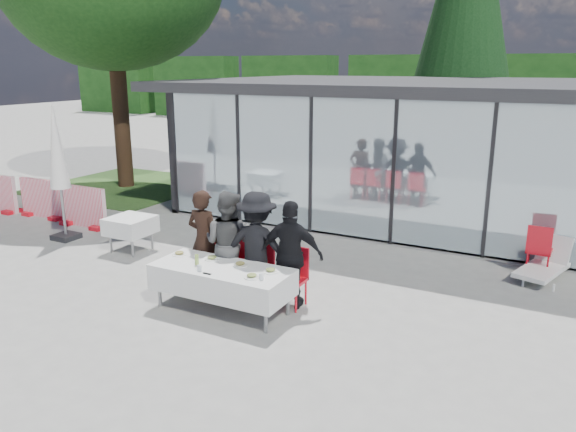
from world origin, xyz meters
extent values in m
plane|color=gray|center=(0.00, 0.00, 0.00)|extent=(90.00, 90.00, 0.00)
cube|color=gray|center=(2.00, 8.00, 0.05)|extent=(14.00, 8.00, 0.10)
cube|color=black|center=(2.00, 11.90, 1.60)|extent=(14.00, 0.20, 3.20)
cube|color=black|center=(-4.90, 8.00, 1.60)|extent=(0.20, 8.00, 3.20)
cube|color=silver|center=(2.00, 4.03, 1.60)|extent=(13.60, 0.06, 3.10)
cube|color=#2D2D30|center=(2.00, 7.60, 3.32)|extent=(14.80, 8.80, 0.24)
cube|color=#262628|center=(-4.80, 4.03, 1.60)|extent=(0.08, 0.10, 3.10)
cube|color=#262628|center=(-2.86, 4.03, 1.60)|extent=(0.08, 0.10, 3.10)
cube|color=#262628|center=(-0.91, 4.03, 1.60)|extent=(0.08, 0.10, 3.10)
cube|color=#262628|center=(1.03, 4.03, 1.60)|extent=(0.08, 0.10, 3.10)
cube|color=#262628|center=(2.97, 4.03, 1.60)|extent=(0.08, 0.10, 3.10)
cube|color=red|center=(-0.50, 6.50, 0.45)|extent=(0.45, 0.45, 0.90)
cube|color=red|center=(1.00, 7.00, 0.45)|extent=(0.45, 0.45, 0.90)
cube|color=red|center=(3.50, 6.50, 0.45)|extent=(0.45, 0.45, 0.90)
cube|color=#133611|center=(-30.00, 28.00, 2.20)|extent=(6.50, 2.00, 4.40)
cube|color=#133611|center=(-22.00, 28.00, 2.20)|extent=(6.50, 2.00, 4.40)
cube|color=#133611|center=(-14.00, 28.00, 2.20)|extent=(6.50, 2.00, 4.40)
cube|color=#133611|center=(-6.00, 28.00, 2.20)|extent=(6.50, 2.00, 4.40)
cube|color=#133611|center=(2.00, 28.00, 2.20)|extent=(6.50, 2.00, 4.40)
cube|color=silver|center=(-0.33, -0.49, 0.54)|extent=(2.26, 0.96, 0.42)
cylinder|color=gray|center=(-1.33, -0.84, 0.35)|extent=(0.06, 0.06, 0.71)
cylinder|color=gray|center=(0.67, -0.84, 0.35)|extent=(0.06, 0.06, 0.71)
cylinder|color=gray|center=(-1.33, -0.14, 0.35)|extent=(0.06, 0.06, 0.71)
cylinder|color=gray|center=(0.67, -0.14, 0.35)|extent=(0.06, 0.06, 0.71)
imported|color=black|center=(-1.14, 0.18, 0.89)|extent=(0.67, 0.67, 1.78)
cube|color=red|center=(-1.14, 0.17, 0.45)|extent=(0.44, 0.44, 0.05)
cube|color=red|center=(-1.14, 0.37, 0.70)|extent=(0.44, 0.04, 0.55)
cylinder|color=red|center=(-1.32, -0.01, 0.21)|extent=(0.04, 0.04, 0.43)
cylinder|color=red|center=(-0.96, -0.01, 0.21)|extent=(0.04, 0.04, 0.43)
cylinder|color=red|center=(-1.32, 0.35, 0.21)|extent=(0.04, 0.04, 0.43)
cylinder|color=red|center=(-0.96, 0.35, 0.21)|extent=(0.04, 0.04, 0.43)
imported|color=#545454|center=(-0.64, 0.18, 0.91)|extent=(0.92, 0.92, 1.82)
cube|color=red|center=(-0.64, 0.17, 0.45)|extent=(0.44, 0.44, 0.05)
cube|color=red|center=(-0.64, 0.37, 0.70)|extent=(0.44, 0.04, 0.55)
cylinder|color=red|center=(-0.82, -0.01, 0.21)|extent=(0.04, 0.04, 0.43)
cylinder|color=red|center=(-0.46, -0.01, 0.21)|extent=(0.04, 0.04, 0.43)
cylinder|color=red|center=(-0.82, 0.35, 0.21)|extent=(0.04, 0.04, 0.43)
cylinder|color=red|center=(-0.46, 0.35, 0.21)|extent=(0.04, 0.04, 0.43)
imported|color=black|center=(-0.07, 0.18, 0.93)|extent=(1.40, 1.40, 1.86)
cube|color=red|center=(-0.07, 0.17, 0.45)|extent=(0.44, 0.44, 0.05)
cube|color=red|center=(-0.07, 0.37, 0.70)|extent=(0.44, 0.04, 0.55)
cylinder|color=red|center=(-0.25, -0.01, 0.21)|extent=(0.04, 0.04, 0.43)
cylinder|color=red|center=(0.11, -0.01, 0.21)|extent=(0.04, 0.04, 0.43)
cylinder|color=red|center=(-0.25, 0.35, 0.21)|extent=(0.04, 0.04, 0.43)
cylinder|color=red|center=(0.11, 0.35, 0.21)|extent=(0.04, 0.04, 0.43)
imported|color=black|center=(0.57, 0.18, 0.89)|extent=(1.24, 1.24, 1.78)
cube|color=red|center=(0.57, 0.17, 0.45)|extent=(0.44, 0.44, 0.05)
cube|color=red|center=(0.57, 0.37, 0.70)|extent=(0.44, 0.04, 0.55)
cylinder|color=red|center=(0.39, -0.01, 0.21)|extent=(0.04, 0.04, 0.43)
cylinder|color=red|center=(0.75, -0.01, 0.21)|extent=(0.04, 0.04, 0.43)
cylinder|color=red|center=(0.39, 0.35, 0.21)|extent=(0.04, 0.04, 0.43)
cylinder|color=red|center=(0.75, 0.35, 0.21)|extent=(0.04, 0.04, 0.43)
cylinder|color=white|center=(-1.28, -0.34, 0.76)|extent=(0.24, 0.24, 0.01)
ellipsoid|color=#B38947|center=(-1.28, -0.34, 0.79)|extent=(0.15, 0.15, 0.05)
cylinder|color=white|center=(-0.66, -0.27, 0.76)|extent=(0.24, 0.24, 0.01)
ellipsoid|color=#456E29|center=(-0.66, -0.27, 0.79)|extent=(0.15, 0.15, 0.05)
cylinder|color=white|center=(-0.09, -0.30, 0.76)|extent=(0.24, 0.24, 0.01)
ellipsoid|color=#B38947|center=(-0.09, -0.30, 0.79)|extent=(0.15, 0.15, 0.05)
cylinder|color=white|center=(0.47, -0.32, 0.76)|extent=(0.24, 0.24, 0.01)
ellipsoid|color=#456E29|center=(0.47, -0.32, 0.79)|extent=(0.15, 0.15, 0.05)
cylinder|color=white|center=(0.34, -0.66, 0.76)|extent=(0.24, 0.24, 0.01)
ellipsoid|color=#456E29|center=(0.34, -0.66, 0.79)|extent=(0.15, 0.15, 0.05)
cylinder|color=#8EB24A|center=(-0.73, -0.59, 0.83)|extent=(0.06, 0.06, 0.17)
cylinder|color=silver|center=(-0.52, -0.81, 0.80)|extent=(0.07, 0.07, 0.10)
cylinder|color=silver|center=(0.51, -0.66, 0.80)|extent=(0.07, 0.07, 0.10)
cube|color=black|center=(-0.35, -0.85, 0.76)|extent=(0.14, 0.03, 0.01)
cube|color=silver|center=(-3.74, 1.12, 0.56)|extent=(0.86, 0.86, 0.36)
cylinder|color=gray|center=(-4.04, 0.82, 0.36)|extent=(0.05, 0.05, 0.72)
cylinder|color=gray|center=(-3.44, 0.82, 0.36)|extent=(0.05, 0.05, 0.72)
cylinder|color=gray|center=(-4.04, 1.42, 0.36)|extent=(0.05, 0.05, 0.72)
cylinder|color=gray|center=(-3.44, 1.42, 0.36)|extent=(0.05, 0.05, 0.72)
cube|color=red|center=(4.02, 3.69, 0.45)|extent=(0.46, 0.46, 0.05)
cube|color=red|center=(4.01, 3.49, 0.70)|extent=(0.44, 0.06, 0.55)
cylinder|color=red|center=(3.84, 3.51, 0.21)|extent=(0.04, 0.04, 0.43)
cylinder|color=red|center=(4.20, 3.51, 0.21)|extent=(0.04, 0.04, 0.43)
cylinder|color=red|center=(3.84, 3.87, 0.21)|extent=(0.04, 0.04, 0.43)
cylinder|color=red|center=(4.20, 3.87, 0.21)|extent=(0.04, 0.04, 0.43)
cube|color=black|center=(-5.65, 1.05, 0.06)|extent=(0.50, 0.50, 0.12)
cylinder|color=gray|center=(-5.65, 1.05, 1.35)|extent=(0.06, 0.06, 2.70)
cone|color=white|center=(-5.65, 1.05, 2.10)|extent=(0.44, 0.44, 1.81)
cube|color=red|center=(-6.07, 1.99, 0.50)|extent=(1.40, 0.12, 1.00)
cube|color=red|center=(-6.57, 1.99, 0.05)|extent=(0.30, 0.45, 0.10)
cube|color=red|center=(-5.57, 1.99, 0.05)|extent=(0.30, 0.45, 0.10)
cube|color=red|center=(-7.67, 2.14, 0.50)|extent=(1.40, 0.22, 1.00)
cube|color=red|center=(-8.17, 2.14, 0.05)|extent=(0.30, 0.45, 0.10)
cube|color=red|center=(-7.17, 2.14, 0.05)|extent=(0.30, 0.45, 0.10)
cube|color=red|center=(-8.77, 1.99, 0.05)|extent=(0.30, 0.45, 0.10)
cube|color=white|center=(4.11, 3.40, 0.18)|extent=(0.94, 1.42, 0.08)
cube|color=white|center=(4.26, 3.93, 0.45)|extent=(0.65, 0.42, 0.54)
cylinder|color=white|center=(3.86, 2.85, 0.07)|extent=(0.04, 0.04, 0.14)
cylinder|color=white|center=(4.36, 2.85, 0.07)|extent=(0.04, 0.04, 0.14)
cylinder|color=white|center=(3.86, 3.95, 0.07)|extent=(0.04, 0.04, 0.14)
cylinder|color=white|center=(4.36, 3.95, 0.07)|extent=(0.04, 0.04, 0.14)
cylinder|color=#382316|center=(-8.50, 6.00, 2.20)|extent=(0.50, 0.50, 4.40)
cylinder|color=#382316|center=(0.50, 13.00, 1.00)|extent=(0.44, 0.44, 2.00)
cube|color=#385926|center=(-8.50, 6.00, 0.01)|extent=(5.00, 5.00, 0.02)
camera|label=1|loc=(4.49, -7.39, 3.85)|focal=35.00mm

